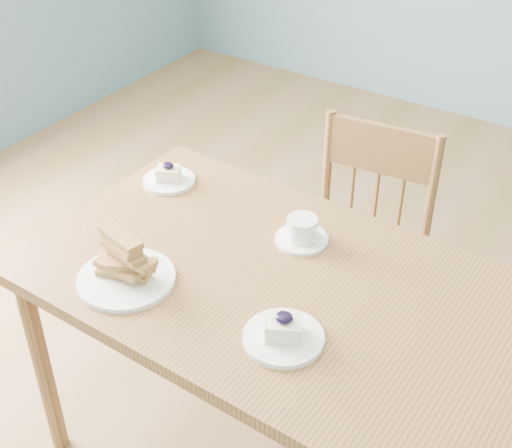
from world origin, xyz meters
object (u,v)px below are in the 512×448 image
at_px(cheesecake_plate_far, 169,177).
at_px(coffee_cup, 302,232).
at_px(biscotti_plate, 125,267).
at_px(cheesecake_plate_near, 284,334).
at_px(dining_chair, 359,254).
at_px(dining_table, 287,306).

relative_size(cheesecake_plate_far, coffee_cup, 1.10).
height_order(coffee_cup, biscotti_plate, biscotti_plate).
height_order(cheesecake_plate_near, cheesecake_plate_far, cheesecake_plate_near).
xyz_separation_m(dining_chair, biscotti_plate, (-0.28, -0.74, 0.32)).
bearing_deg(cheesecake_plate_near, dining_chair, 101.60).
height_order(dining_chair, cheesecake_plate_far, dining_chair).
xyz_separation_m(cheesecake_plate_far, coffee_cup, (0.47, -0.04, 0.01)).
bearing_deg(dining_chair, biscotti_plate, -116.63).
bearing_deg(biscotti_plate, cheesecake_plate_far, 116.01).
bearing_deg(cheesecake_plate_far, cheesecake_plate_near, -30.93).
relative_size(cheesecake_plate_far, biscotti_plate, 0.64).
relative_size(dining_chair, coffee_cup, 5.97).
xyz_separation_m(dining_chair, coffee_cup, (-0.01, -0.37, 0.31)).
distance_m(dining_chair, biscotti_plate, 0.85).
relative_size(cheesecake_plate_near, biscotti_plate, 0.76).
distance_m(dining_chair, cheesecake_plate_far, 0.65).
bearing_deg(coffee_cup, cheesecake_plate_far, -170.50).
distance_m(dining_table, cheesecake_plate_far, 0.57).
bearing_deg(coffee_cup, biscotti_plate, -112.23).
xyz_separation_m(dining_chair, cheesecake_plate_far, (-0.47, -0.33, 0.29)).
xyz_separation_m(cheesecake_plate_near, biscotti_plate, (-0.42, -0.04, 0.02)).
xyz_separation_m(dining_table, biscotti_plate, (-0.33, -0.20, 0.11)).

